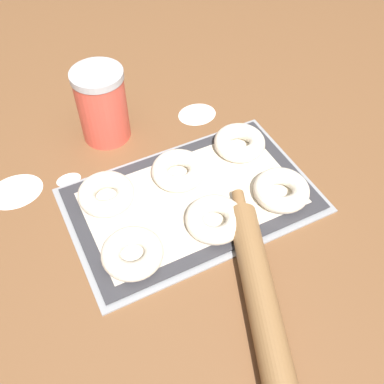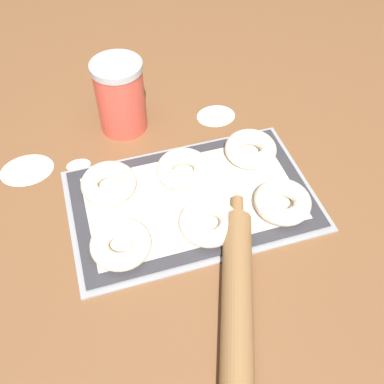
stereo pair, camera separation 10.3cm
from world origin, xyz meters
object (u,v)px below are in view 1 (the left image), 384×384
Objects in this scene: bagel_front_center at (215,219)px; flour_canister at (102,105)px; bagel_back_right at (240,143)px; bagel_back_left at (106,194)px; bagel_front_left at (132,253)px; rolling_pin at (260,296)px; bagel_front_right at (281,190)px; bagel_back_center at (178,170)px; baking_tray at (192,200)px.

bagel_front_center is 0.38m from flour_canister.
bagel_front_center is 1.00× the size of bagel_back_right.
bagel_back_left is (-0.17, 0.16, 0.00)m from bagel_front_center.
bagel_front_center is at bearing -133.11° from bagel_back_right.
rolling_pin is (0.17, -0.18, -0.00)m from bagel_front_left.
bagel_front_right is 0.45m from flour_canister.
bagel_front_left is 0.23m from bagel_back_center.
bagel_front_center is (0.01, -0.08, 0.03)m from baking_tray.
rolling_pin reaches higher than bagel_back_center.
bagel_back_center is (0.17, 0.15, 0.00)m from bagel_front_left.
rolling_pin reaches higher than bagel_back_left.
baking_tray is at bearing 154.80° from bagel_front_right.
bagel_back_center is at bearing -2.64° from bagel_back_left.
rolling_pin is (-0.17, -0.35, -0.00)m from bagel_back_right.
bagel_front_center is 0.16m from bagel_front_right.
flour_canister reaches higher than bagel_front_center.
bagel_front_center is at bearing -178.63° from bagel_front_right.
baking_tray is at bearing -153.02° from bagel_back_right.
rolling_pin is (-0.00, -0.33, -0.00)m from bagel_back_center.
flour_canister is (-0.10, 0.36, 0.06)m from bagel_front_center.
bagel_back_right is 0.26× the size of rolling_pin.
bagel_back_center is at bearing 92.54° from bagel_front_center.
rolling_pin is at bearing -132.35° from bagel_front_right.
bagel_back_right is at bearing 46.89° from bagel_front_center.
bagel_back_left is at bearing 136.82° from bagel_front_center.
bagel_front_right is at bearing -88.56° from bagel_back_right.
flour_canister reaches higher than baking_tray.
bagel_front_left reaches higher than baking_tray.
bagel_front_center is 0.26× the size of rolling_pin.
rolling_pin is (-0.01, -0.18, -0.00)m from bagel_front_center.
rolling_pin reaches higher than bagel_front_right.
baking_tray is 4.38× the size of bagel_back_left.
bagel_back_center is at bearing 138.55° from bagel_front_right.
bagel_back_right is at bearing 26.77° from bagel_front_left.
bagel_front_left and bagel_front_right have the same top height.
flour_canister reaches higher than bagel_back_center.
rolling_pin is at bearing -90.35° from bagel_back_center.
bagel_back_left and bagel_back_center have the same top height.
bagel_front_right is at bearing 1.37° from bagel_front_center.
bagel_front_center is at bearing 0.04° from bagel_front_left.
flour_canister is (-0.09, 0.21, 0.06)m from bagel_back_center.
flour_canister is at bearing 107.50° from baking_tray.
bagel_back_center is 1.00× the size of bagel_back_right.
bagel_front_left is at bearing -102.17° from flour_canister.
bagel_front_center is 1.00× the size of bagel_back_center.
bagel_front_center and bagel_back_left have the same top height.
bagel_front_center reaches higher than baking_tray.
bagel_front_right is (0.17, -0.08, 0.03)m from baking_tray.
baking_tray is 0.07m from bagel_back_center.
bagel_back_left is 0.23m from flour_canister.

